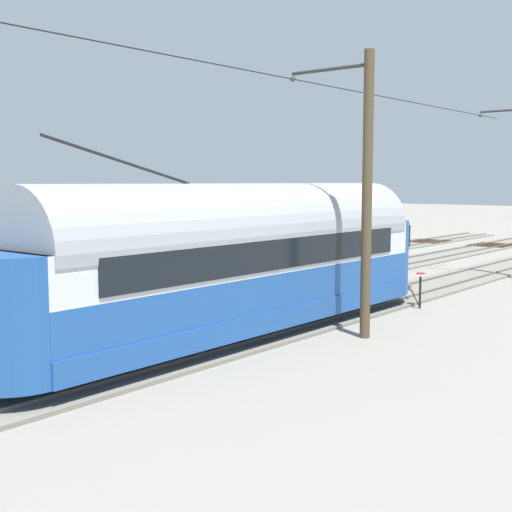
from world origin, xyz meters
TOP-DOWN VIEW (x-y plane):
  - ground_plane at (0.00, 0.00)m, footprint 220.00×220.00m
  - track_streetcar_siding at (-4.71, -0.31)m, footprint 2.80×80.00m
  - track_adjacent_siding at (0.00, -0.31)m, footprint 2.80×80.00m
  - track_third_siding at (4.71, -0.31)m, footprint 2.80×80.00m
  - vintage_streetcar at (-4.71, 0.51)m, footprint 2.65×16.56m
  - flatcar_adjacent at (4.71, -2.53)m, footprint 2.80×13.56m
  - catenary_pole_mid_near at (-7.19, -1.70)m, footprint 2.77×0.28m
  - overhead_wire_run at (-4.75, 4.74)m, footprint 2.57×46.98m
  - switch_stand at (-6.44, -6.78)m, footprint 0.50×0.30m

SIDE VIEW (x-z plane):
  - ground_plane at x=0.00m, z-range 0.00..0.00m
  - track_streetcar_siding at x=-4.71m, z-range -0.04..0.14m
  - track_adjacent_siding at x=0.00m, z-range -0.04..0.14m
  - track_third_siding at x=4.71m, z-range -0.04..0.14m
  - switch_stand at x=-6.44m, z-range 0.08..1.32m
  - flatcar_adjacent at x=4.71m, z-range 0.06..1.66m
  - vintage_streetcar at x=-4.71m, z-range -0.32..4.83m
  - catenary_pole_mid_near at x=-7.19m, z-range 0.16..8.05m
  - overhead_wire_run at x=-4.75m, z-range 7.25..7.43m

